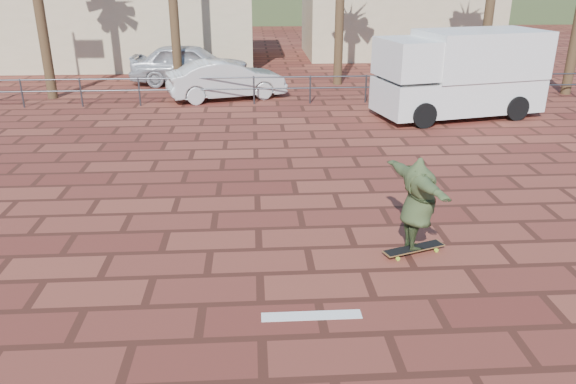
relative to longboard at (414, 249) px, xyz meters
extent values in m
plane|color=brown|center=(-2.62, -0.53, -0.09)|extent=(120.00, 120.00, 0.00)
cube|color=white|center=(-1.92, -1.73, -0.09)|extent=(1.40, 0.22, 0.01)
cylinder|color=#47494F|center=(-10.62, 11.47, 0.41)|extent=(0.06, 0.06, 1.00)
cylinder|color=#47494F|center=(-8.62, 11.47, 0.41)|extent=(0.06, 0.06, 1.00)
cylinder|color=#47494F|center=(-6.62, 11.47, 0.41)|extent=(0.06, 0.06, 1.00)
cylinder|color=#47494F|center=(-4.62, 11.47, 0.41)|extent=(0.06, 0.06, 1.00)
cylinder|color=#47494F|center=(-2.62, 11.47, 0.41)|extent=(0.06, 0.06, 1.00)
cylinder|color=#47494F|center=(-0.62, 11.47, 0.41)|extent=(0.06, 0.06, 1.00)
cylinder|color=#47494F|center=(1.38, 11.47, 0.41)|extent=(0.06, 0.06, 1.00)
cylinder|color=#47494F|center=(3.38, 11.47, 0.41)|extent=(0.06, 0.06, 1.00)
cylinder|color=#47494F|center=(5.38, 11.47, 0.41)|extent=(0.06, 0.06, 1.00)
cylinder|color=#47494F|center=(7.38, 11.47, 0.41)|extent=(0.06, 0.06, 1.00)
cylinder|color=#47494F|center=(-2.62, 11.47, 0.86)|extent=(24.00, 0.05, 0.05)
cylinder|color=#47494F|center=(-2.62, 11.47, 0.46)|extent=(24.00, 0.05, 0.05)
cylinder|color=brown|center=(0.88, 14.97, 3.16)|extent=(0.36, 0.36, 6.50)
cube|color=beige|center=(-8.62, 21.47, 1.91)|extent=(12.00, 7.00, 4.00)
cube|color=beige|center=(5.38, 23.47, 2.16)|extent=(10.00, 6.00, 4.50)
cube|color=olive|center=(0.00, 0.00, 0.01)|extent=(1.13, 0.60, 0.02)
cube|color=black|center=(0.00, 0.00, 0.02)|extent=(1.09, 0.57, 0.00)
cube|color=silver|center=(-0.36, -0.13, -0.02)|extent=(0.12, 0.19, 0.03)
cube|color=silver|center=(0.36, 0.13, -0.02)|extent=(0.12, 0.19, 0.03)
cylinder|color=#B1E530|center=(-0.33, -0.23, -0.05)|extent=(0.08, 0.05, 0.07)
cylinder|color=#B1E530|center=(-0.40, -0.02, -0.05)|extent=(0.08, 0.05, 0.07)
cylinder|color=#B1E530|center=(0.40, 0.02, -0.05)|extent=(0.08, 0.05, 0.07)
cylinder|color=#B1E530|center=(0.33, 0.23, -0.05)|extent=(0.08, 0.05, 0.07)
imported|color=#3A4A27|center=(0.00, 0.00, 0.82)|extent=(0.95, 2.04, 1.61)
cube|color=white|center=(3.95, 9.35, 0.63)|extent=(5.55, 3.22, 1.06)
cube|color=white|center=(4.61, 9.50, 1.89)|extent=(4.26, 3.02, 1.45)
cube|color=white|center=(2.16, 8.95, 1.84)|extent=(1.97, 2.41, 1.16)
cube|color=black|center=(1.54, 8.81, 1.41)|extent=(0.42, 1.61, 0.63)
cylinder|color=black|center=(2.47, 7.98, 0.30)|extent=(0.81, 0.43, 0.77)
cylinder|color=black|center=(2.03, 9.96, 0.30)|extent=(0.81, 0.43, 0.77)
cylinder|color=black|center=(5.68, 8.70, 0.30)|extent=(0.81, 0.43, 0.77)
cylinder|color=black|center=(5.23, 10.68, 0.30)|extent=(0.81, 0.43, 0.77)
imported|color=#B7BBBF|center=(-5.22, 15.47, 0.74)|extent=(4.94, 2.19, 1.65)
imported|color=silver|center=(-3.62, 12.47, 0.61)|extent=(4.51, 2.62, 1.41)
cylinder|color=gray|center=(3.42, 11.47, 1.16)|extent=(0.07, 0.07, 2.50)
cube|color=#193FB2|center=(3.42, 11.47, 2.18)|extent=(0.51, 0.16, 0.51)
camera|label=1|loc=(-2.66, -8.31, 4.41)|focal=35.00mm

